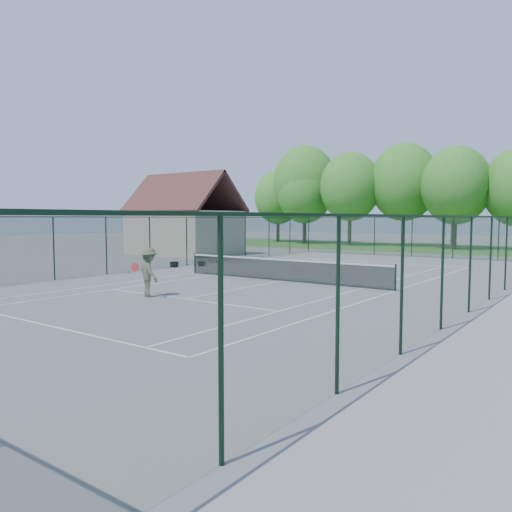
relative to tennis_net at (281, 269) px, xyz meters
The scene contains 10 objects.
ground 0.58m from the tennis_net, ahead, with size 140.00×140.00×0.00m, color gray.
grass_far 30.01m from the tennis_net, 90.00° to the left, with size 80.00×16.00×0.01m, color #43822E.
court_lines 0.57m from the tennis_net, ahead, with size 11.05×23.85×0.01m.
tennis_net is the anchor object (origin of this frame).
fence_enclosure 0.98m from the tennis_net, ahead, with size 18.05×36.05×3.02m.
utility_building 19.04m from the tennis_net, 147.99° to the left, with size 8.60×6.27×6.63m.
tree_line_far 30.48m from the tennis_net, 90.00° to the left, with size 39.40×6.40×9.70m.
sports_bag_a 8.93m from the tennis_net, 169.16° to the left, with size 0.42×0.25×0.34m, color black.
sports_bag_b 8.48m from the tennis_net, 158.45° to the left, with size 0.37×0.23×0.29m, color black.
tennis_player 6.98m from the tennis_net, 101.90° to the right, with size 2.08×1.05×1.85m.
Camera 1 is at (12.73, -19.41, 2.96)m, focal length 35.00 mm.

